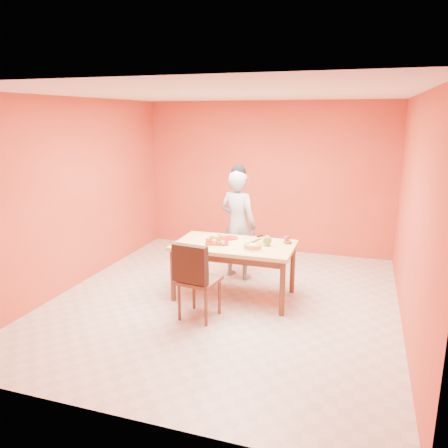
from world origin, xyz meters
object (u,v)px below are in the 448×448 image
(dining_chair, at_px, (199,279))
(person, at_px, (238,225))
(egg_ornament, at_px, (267,241))
(checker_tin, at_px, (287,242))
(sponge_cake, at_px, (253,246))
(pastry_platter, at_px, (217,242))
(dining_table, at_px, (234,250))
(magenta_glass, at_px, (287,240))
(red_dinner_plate, at_px, (230,238))

(dining_chair, distance_m, person, 1.55)
(egg_ornament, bearing_deg, checker_tin, 20.15)
(dining_chair, height_order, sponge_cake, dining_chair)
(dining_chair, relative_size, pastry_platter, 3.22)
(dining_table, bearing_deg, egg_ornament, 5.88)
(sponge_cake, distance_m, egg_ornament, 0.26)
(dining_chair, height_order, person, person)
(egg_ornament, bearing_deg, magenta_glass, 25.64)
(dining_table, height_order, sponge_cake, sponge_cake)
(red_dinner_plate, bearing_deg, checker_tin, -0.06)
(dining_chair, xyz_separation_m, checker_tin, (0.90, 1.00, 0.26))
(egg_ornament, bearing_deg, person, 112.36)
(person, relative_size, sponge_cake, 7.09)
(person, relative_size, egg_ornament, 11.45)
(person, height_order, sponge_cake, person)
(person, xyz_separation_m, sponge_cake, (0.46, -0.91, -0.03))
(dining_table, bearing_deg, red_dinner_plate, 119.92)
(checker_tin, bearing_deg, magenta_glass, 127.15)
(dining_chair, bearing_deg, pastry_platter, 98.72)
(dining_table, distance_m, red_dinner_plate, 0.29)
(egg_ornament, xyz_separation_m, magenta_glass, (0.22, 0.21, -0.03))
(red_dinner_plate, bearing_deg, dining_chair, -94.86)
(person, height_order, magenta_glass, person)
(pastry_platter, height_order, red_dinner_plate, pastry_platter)
(dining_table, height_order, magenta_glass, magenta_glass)
(dining_table, xyz_separation_m, sponge_cake, (0.30, -0.17, 0.13))
(dining_chair, relative_size, magenta_glass, 10.82)
(pastry_platter, height_order, egg_ornament, egg_ornament)
(red_dinner_plate, bearing_deg, dining_table, -60.08)
(magenta_glass, bearing_deg, dining_chair, -130.72)
(person, height_order, egg_ornament, person)
(person, distance_m, magenta_glass, 0.96)
(pastry_platter, height_order, magenta_glass, magenta_glass)
(red_dinner_plate, relative_size, magenta_glass, 2.52)
(dining_table, relative_size, pastry_platter, 5.19)
(sponge_cake, distance_m, magenta_glass, 0.56)
(dining_chair, xyz_separation_m, sponge_cake, (0.52, 0.60, 0.28))
(sponge_cake, height_order, checker_tin, sponge_cake)
(pastry_platter, bearing_deg, magenta_glass, 16.89)
(magenta_glass, bearing_deg, checker_tin, -52.85)
(dining_chair, bearing_deg, red_dinner_plate, 92.22)
(dining_table, xyz_separation_m, red_dinner_plate, (-0.14, 0.24, 0.10))
(pastry_platter, distance_m, egg_ornament, 0.69)
(sponge_cake, xyz_separation_m, egg_ornament, (0.15, 0.21, 0.03))
(dining_chair, xyz_separation_m, person, (0.06, 1.51, 0.32))
(dining_table, relative_size, checker_tin, 14.43)
(person, xyz_separation_m, egg_ornament, (0.61, -0.70, 0.00))
(dining_chair, relative_size, sponge_cake, 4.23)
(person, bearing_deg, red_dinner_plate, 110.27)
(pastry_platter, distance_m, checker_tin, 0.96)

